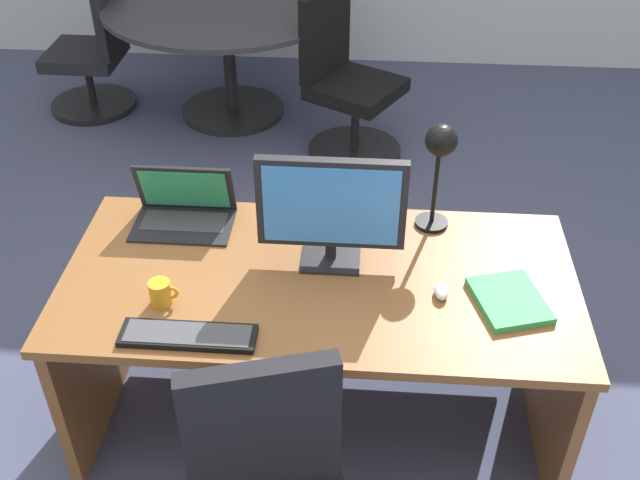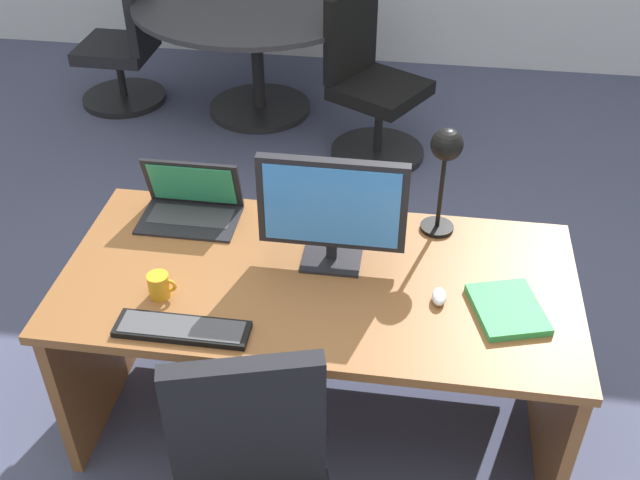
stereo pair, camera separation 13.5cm
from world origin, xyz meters
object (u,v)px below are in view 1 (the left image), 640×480
(laptop, at_px, (184,204))
(meeting_chair_far, at_px, (347,92))
(desk, at_px, (320,312))
(desk_lamp, at_px, (440,154))
(book, at_px, (509,300))
(keyboard, at_px, (188,336))
(coffee_mug, at_px, (161,293))
(mouse, at_px, (441,291))
(monitor, at_px, (331,207))
(meeting_chair_near, at_px, (95,59))
(meeting_table, at_px, (227,29))

(laptop, bearing_deg, meeting_chair_far, 73.98)
(desk, bearing_deg, desk_lamp, 32.92)
(laptop, relative_size, book, 1.21)
(keyboard, distance_m, coffee_mug, 0.19)
(mouse, xyz_separation_m, coffee_mug, (-0.89, -0.10, 0.02))
(monitor, distance_m, coffee_mug, 0.61)
(laptop, height_order, mouse, laptop)
(monitor, xyz_separation_m, book, (0.58, -0.17, -0.21))
(monitor, xyz_separation_m, desk_lamp, (0.35, 0.22, 0.09))
(mouse, relative_size, desk_lamp, 0.19)
(meeting_chair_near, bearing_deg, meeting_table, -0.76)
(meeting_chair_near, bearing_deg, mouse, -51.82)
(desk, distance_m, laptop, 0.63)
(laptop, xyz_separation_m, meeting_table, (-0.25, 2.24, -0.22))
(monitor, height_order, keyboard, monitor)
(keyboard, bearing_deg, monitor, 45.06)
(desk, bearing_deg, meeting_chair_far, 89.93)
(desk_lamp, height_order, coffee_mug, desk_lamp)
(laptop, relative_size, meeting_chair_near, 0.40)
(meeting_chair_near, bearing_deg, laptop, -63.16)
(meeting_chair_near, bearing_deg, monitor, -55.55)
(coffee_mug, bearing_deg, meeting_chair_near, 113.23)
(meeting_table, relative_size, meeting_chair_near, 1.68)
(desk_lamp, bearing_deg, mouse, -87.86)
(monitor, distance_m, desk_lamp, 0.42)
(monitor, height_order, mouse, monitor)
(keyboard, height_order, mouse, mouse)
(keyboard, height_order, meeting_chair_far, meeting_chair_far)
(desk_lamp, xyz_separation_m, meeting_table, (-1.15, 2.23, -0.47))
(laptop, bearing_deg, meeting_table, 96.43)
(book, bearing_deg, meeting_chair_far, 105.67)
(mouse, distance_m, meeting_table, 2.85)
(book, relative_size, coffee_mug, 3.14)
(book, height_order, meeting_chair_near, meeting_chair_near)
(desk, bearing_deg, book, -12.88)
(keyboard, xyz_separation_m, desk_lamp, (0.76, 0.62, 0.30))
(mouse, bearing_deg, desk, 163.52)
(laptop, xyz_separation_m, coffee_mug, (0.03, -0.46, -0.02))
(desk, relative_size, mouse, 20.95)
(keyboard, distance_m, meeting_table, 2.88)
(meeting_chair_near, bearing_deg, keyboard, -65.91)
(desk_lamp, xyz_separation_m, coffee_mug, (-0.87, -0.47, -0.27))
(monitor, bearing_deg, desk_lamp, 31.51)
(meeting_table, distance_m, meeting_chair_near, 0.91)
(mouse, distance_m, desk_lamp, 0.47)
(coffee_mug, bearing_deg, meeting_chair_far, 77.74)
(desk, distance_m, coffee_mug, 0.59)
(desk, xyz_separation_m, mouse, (0.40, -0.12, 0.23))
(desk, relative_size, meeting_chair_near, 1.93)
(monitor, distance_m, meeting_chair_far, 2.08)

